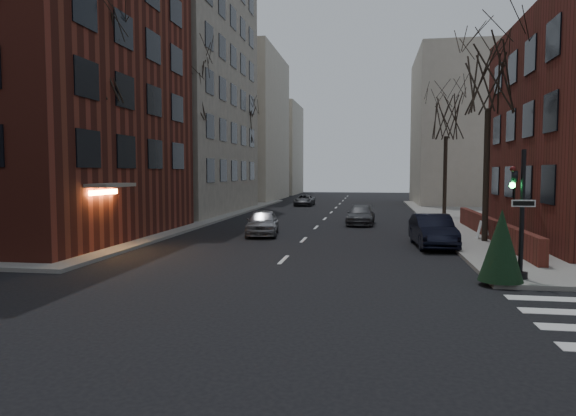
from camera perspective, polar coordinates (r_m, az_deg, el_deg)
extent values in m
plane|color=black|center=(9.13, -14.13, -18.36)|extent=(160.00, 160.00, 0.00)
cube|color=maroon|center=(31.23, -29.09, 13.75)|extent=(15.00, 15.00, 18.00)
cube|color=#A19585|center=(47.64, -17.08, 16.64)|extent=(18.00, 18.00, 28.00)
cube|color=#5B201A|center=(27.52, 21.61, -2.12)|extent=(0.35, 16.00, 1.00)
cube|color=beige|center=(65.61, -7.12, 8.84)|extent=(14.00, 16.00, 18.00)
cube|color=beige|center=(59.06, 20.80, 8.18)|extent=(14.00, 14.00, 16.00)
cube|color=beige|center=(81.48, -2.35, 6.52)|extent=(10.00, 12.00, 14.00)
cylinder|color=black|center=(17.40, 24.56, -0.65)|extent=(0.14, 0.14, 4.00)
cylinder|color=black|center=(17.65, 24.38, -6.81)|extent=(0.44, 0.44, 0.20)
imported|color=black|center=(17.29, 23.84, 2.16)|extent=(0.16, 0.20, 1.00)
sphere|color=#19FF4C|center=(17.23, 23.66, 2.33)|extent=(0.18, 0.18, 0.18)
cube|color=white|center=(17.26, 24.70, 0.47)|extent=(0.70, 0.03, 0.22)
cylinder|color=#2D231C|center=(24.93, -20.08, 3.82)|extent=(0.28, 0.28, 6.65)
cylinder|color=#2D231C|center=(35.88, -10.64, 4.26)|extent=(0.28, 0.28, 7.00)
cylinder|color=#2D231C|center=(49.27, -5.07, 3.83)|extent=(0.28, 0.28, 6.30)
cylinder|color=#2D231C|center=(26.29, 21.16, 3.41)|extent=(0.28, 0.28, 6.30)
cylinder|color=#2D231C|center=(40.10, 17.05, 3.38)|extent=(0.28, 0.28, 5.95)
cylinder|color=black|center=(31.92, -12.06, 3.39)|extent=(0.12, 0.12, 6.00)
sphere|color=#FFA54C|center=(32.04, -12.14, 8.94)|extent=(0.36, 0.36, 0.36)
cylinder|color=black|center=(51.07, -3.86, 3.67)|extent=(0.12, 0.12, 6.00)
sphere|color=#FFA54C|center=(51.15, -3.87, 7.15)|extent=(0.36, 0.36, 0.36)
imported|color=black|center=(24.56, 15.77, -2.45)|extent=(1.91, 4.67, 1.51)
imported|color=gray|center=(28.10, -2.85, -1.60)|extent=(2.21, 4.33, 1.41)
imported|color=#3C3D41|center=(34.02, 8.09, -0.80)|extent=(1.93, 4.33, 1.23)
imported|color=#45454A|center=(52.58, 1.84, 0.87)|extent=(1.86, 4.03, 1.12)
cube|color=silver|center=(27.35, 20.83, -2.24)|extent=(0.40, 0.56, 0.89)
cone|color=black|center=(16.84, 22.61, -3.83)|extent=(1.61, 1.61, 2.20)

